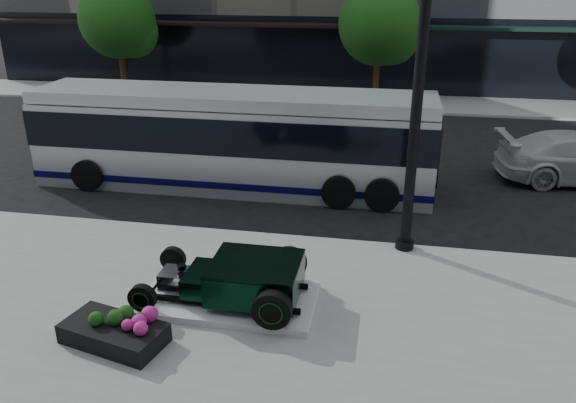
% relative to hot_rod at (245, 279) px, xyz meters
% --- Properties ---
extents(ground, '(120.00, 120.00, 0.00)m').
position_rel_hot_rod_xyz_m(ground, '(0.77, 5.25, -0.70)').
color(ground, black).
rests_on(ground, ground).
extents(sidewalk_far, '(70.00, 4.00, 0.12)m').
position_rel_hot_rod_xyz_m(sidewalk_far, '(0.77, 19.25, -0.64)').
color(sidewalk_far, gray).
rests_on(sidewalk_far, ground).
extents(street_trees, '(29.80, 3.80, 5.70)m').
position_rel_hot_rod_xyz_m(street_trees, '(1.92, 18.32, 3.07)').
color(street_trees, black).
rests_on(street_trees, sidewalk_far).
extents(display_plinth, '(3.40, 1.80, 0.15)m').
position_rel_hot_rod_xyz_m(display_plinth, '(-0.33, -0.00, -0.50)').
color(display_plinth, silver).
rests_on(display_plinth, sidewalk_near).
extents(hot_rod, '(3.22, 2.00, 0.81)m').
position_rel_hot_rod_xyz_m(hot_rod, '(0.00, 0.00, 0.00)').
color(hot_rod, black).
rests_on(hot_rod, display_plinth).
extents(info_plaque, '(0.47, 0.41, 0.31)m').
position_rel_hot_rod_xyz_m(info_plaque, '(-1.78, -1.34, -0.45)').
color(info_plaque, silver).
rests_on(info_plaque, sidewalk_near).
extents(lamppost, '(0.44, 0.44, 7.92)m').
position_rel_hot_rod_xyz_m(lamppost, '(3.09, 3.05, 3.08)').
color(lamppost, black).
rests_on(lamppost, sidewalk_near).
extents(flower_planter, '(1.97, 1.30, 0.59)m').
position_rel_hot_rod_xyz_m(flower_planter, '(-1.98, -1.60, -0.36)').
color(flower_planter, black).
rests_on(flower_planter, sidewalk_near).
extents(transit_bus, '(12.12, 2.88, 2.92)m').
position_rel_hot_rod_xyz_m(transit_bus, '(-2.11, 6.75, 0.79)').
color(transit_bus, silver).
rests_on(transit_bus, ground).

